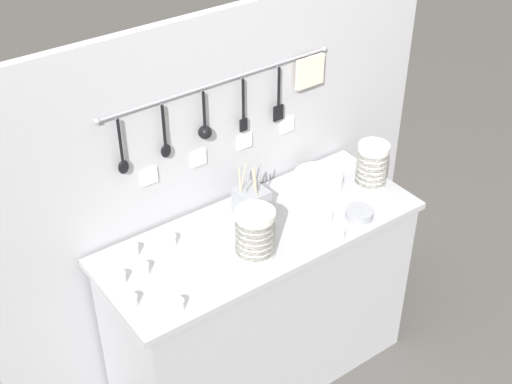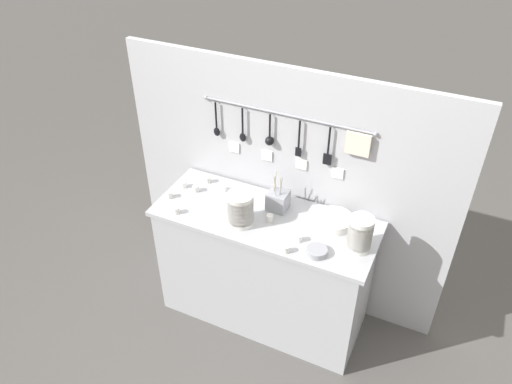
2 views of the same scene
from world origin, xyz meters
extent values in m
plane|color=#514F4C|center=(0.00, 0.00, 0.00)|extent=(20.00, 20.00, 0.00)
cube|color=#ADAFB5|center=(0.00, 0.00, 0.85)|extent=(1.38, 0.54, 0.03)
cube|color=#ADAFB5|center=(0.00, 0.00, 0.42)|extent=(1.32, 0.51, 0.83)
cube|color=#B2B2B7|center=(0.00, 0.30, 0.86)|extent=(2.18, 0.04, 1.71)
cylinder|color=#93969E|center=(0.00, 0.27, 1.43)|extent=(1.06, 0.01, 0.01)
sphere|color=#93969E|center=(-0.53, 0.27, 1.43)|extent=(0.02, 0.02, 0.02)
sphere|color=#93969E|center=(0.53, 0.27, 1.43)|extent=(0.02, 0.02, 0.02)
cylinder|color=black|center=(-0.46, 0.26, 1.33)|extent=(0.01, 0.01, 0.18)
ellipsoid|color=black|center=(-0.46, 0.26, 1.21)|extent=(0.04, 0.02, 0.06)
cylinder|color=#93969E|center=(-0.46, 0.27, 1.42)|extent=(0.01, 0.01, 0.02)
cylinder|color=black|center=(-0.27, 0.26, 1.33)|extent=(0.01, 0.01, 0.17)
ellipsoid|color=black|center=(-0.27, 0.26, 1.22)|extent=(0.04, 0.02, 0.06)
cylinder|color=#93969E|center=(-0.27, 0.27, 1.42)|extent=(0.01, 0.01, 0.02)
cylinder|color=black|center=(-0.09, 0.26, 1.34)|extent=(0.01, 0.01, 0.16)
sphere|color=black|center=(-0.09, 0.26, 1.24)|extent=(0.06, 0.06, 0.06)
cylinder|color=#93969E|center=(-0.09, 0.27, 1.42)|extent=(0.01, 0.01, 0.02)
cylinder|color=black|center=(0.10, 0.26, 1.32)|extent=(0.01, 0.01, 0.18)
cube|color=black|center=(0.10, 0.26, 1.21)|extent=(0.04, 0.01, 0.06)
cylinder|color=#93969E|center=(0.10, 0.27, 1.42)|extent=(0.01, 0.01, 0.02)
cylinder|color=black|center=(0.28, 0.26, 1.33)|extent=(0.01, 0.01, 0.18)
cube|color=black|center=(0.28, 0.26, 1.21)|extent=(0.05, 0.01, 0.07)
cylinder|color=#93969E|center=(0.28, 0.27, 1.42)|extent=(0.01, 0.01, 0.02)
cube|color=beige|center=(0.44, 0.26, 1.35)|extent=(0.14, 0.02, 0.14)
cylinder|color=#93969E|center=(0.44, 0.27, 1.42)|extent=(0.01, 0.01, 0.02)
cube|color=white|center=(-0.34, 0.28, 1.11)|extent=(0.07, 0.01, 0.07)
cube|color=white|center=(-0.11, 0.28, 1.11)|extent=(0.07, 0.01, 0.07)
cube|color=white|center=(0.11, 0.28, 1.11)|extent=(0.07, 0.01, 0.07)
cube|color=white|center=(0.34, 0.28, 1.11)|extent=(0.07, 0.01, 0.07)
cylinder|color=silver|center=(-0.11, -0.11, 0.89)|extent=(0.16, 0.16, 0.05)
cylinder|color=silver|center=(-0.11, -0.11, 0.91)|extent=(0.16, 0.16, 0.05)
cylinder|color=silver|center=(-0.11, -0.11, 0.94)|extent=(0.16, 0.16, 0.05)
cylinder|color=silver|center=(-0.11, -0.11, 0.97)|extent=(0.16, 0.16, 0.05)
cylinder|color=silver|center=(-0.11, -0.11, 1.00)|extent=(0.16, 0.16, 0.05)
cylinder|color=silver|center=(-0.11, -0.11, 1.02)|extent=(0.16, 0.16, 0.05)
cylinder|color=silver|center=(-0.11, -0.11, 1.05)|extent=(0.16, 0.16, 0.05)
cylinder|color=silver|center=(0.58, -0.03, 0.89)|extent=(0.14, 0.14, 0.05)
cylinder|color=silver|center=(0.58, -0.03, 0.92)|extent=(0.14, 0.14, 0.05)
cylinder|color=silver|center=(0.58, -0.03, 0.94)|extent=(0.14, 0.14, 0.05)
cylinder|color=silver|center=(0.58, -0.03, 0.97)|extent=(0.14, 0.14, 0.05)
cylinder|color=silver|center=(0.58, -0.03, 1.00)|extent=(0.14, 0.14, 0.05)
cylinder|color=silver|center=(0.58, -0.03, 1.02)|extent=(0.14, 0.14, 0.05)
cylinder|color=silver|center=(0.58, -0.03, 1.05)|extent=(0.14, 0.14, 0.05)
cylinder|color=silver|center=(0.40, 0.12, 0.87)|extent=(0.22, 0.22, 0.01)
cylinder|color=silver|center=(0.40, 0.12, 0.88)|extent=(0.22, 0.22, 0.01)
cylinder|color=silver|center=(0.40, 0.12, 0.89)|extent=(0.22, 0.22, 0.01)
cylinder|color=silver|center=(0.40, 0.12, 0.89)|extent=(0.22, 0.22, 0.01)
cylinder|color=silver|center=(0.40, 0.12, 0.90)|extent=(0.22, 0.22, 0.01)
cylinder|color=silver|center=(0.40, 0.12, 0.91)|extent=(0.22, 0.22, 0.01)
cylinder|color=#93969E|center=(0.39, -0.17, 0.88)|extent=(0.12, 0.12, 0.03)
cube|color=#93969E|center=(0.03, 0.12, 0.92)|extent=(0.12, 0.12, 0.12)
cylinder|color=#C6B793|center=(0.00, 0.15, 1.01)|extent=(0.01, 0.02, 0.17)
cylinder|color=#C6B793|center=(0.03, 0.08, 1.02)|extent=(0.03, 0.01, 0.20)
cylinder|color=#93969E|center=(0.05, 0.10, 1.02)|extent=(0.03, 0.02, 0.19)
cylinder|color=#93969E|center=(0.01, 0.11, 1.01)|extent=(0.02, 0.03, 0.18)
cylinder|color=#C6B793|center=(0.00, 0.13, 1.02)|extent=(0.04, 0.02, 0.20)
cylinder|color=#C6B793|center=(0.05, 0.11, 1.01)|extent=(0.01, 0.02, 0.17)
cylinder|color=silver|center=(0.23, -0.23, 0.88)|extent=(0.04, 0.04, 0.04)
cylinder|color=silver|center=(-0.51, -0.19, 0.88)|extent=(0.04, 0.04, 0.04)
cylinder|color=silver|center=(-0.50, 0.17, 0.88)|extent=(0.04, 0.04, 0.04)
cylinder|color=silver|center=(0.26, -0.11, 0.88)|extent=(0.04, 0.04, 0.04)
cylinder|color=silver|center=(-0.52, 0.05, 0.88)|extent=(0.04, 0.04, 0.04)
cylinder|color=silver|center=(-0.63, -0.08, 0.88)|extent=(0.04, 0.04, 0.04)
cylinder|color=silver|center=(-0.35, 0.14, 0.88)|extent=(0.04, 0.04, 0.04)
cylinder|color=silver|center=(-0.61, 0.06, 0.88)|extent=(0.04, 0.04, 0.04)
cylinder|color=silver|center=(0.04, -0.02, 0.88)|extent=(0.04, 0.04, 0.04)
camera|label=1|loc=(-1.37, -1.85, 2.69)|focal=50.00mm
camera|label=2|loc=(0.94, -2.14, 2.79)|focal=35.00mm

